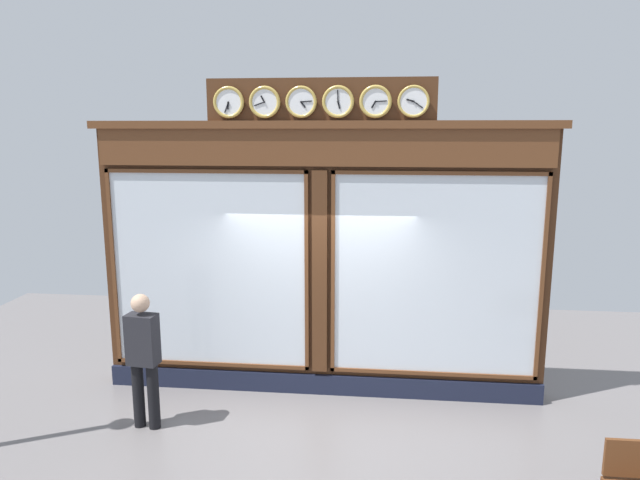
{
  "coord_description": "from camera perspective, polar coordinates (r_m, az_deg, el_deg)",
  "views": [
    {
      "loc": [
        -0.78,
        7.36,
        3.6
      ],
      "look_at": [
        0.0,
        0.0,
        2.16
      ],
      "focal_mm": 32.24,
      "sensor_mm": 36.0,
      "label": 1
    }
  ],
  "objects": [
    {
      "name": "pedestrian",
      "position": [
        7.33,
        -17.12,
        -10.87
      ],
      "size": [
        0.38,
        0.26,
        1.69
      ],
      "color": "black",
      "rests_on": "ground_plane"
    },
    {
      "name": "shop_facade",
      "position": [
        7.72,
        0.1,
        -1.83
      ],
      "size": [
        6.07,
        0.42,
        4.23
      ],
      "color": "#4C2B16",
      "rests_on": "ground_plane"
    }
  ]
}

